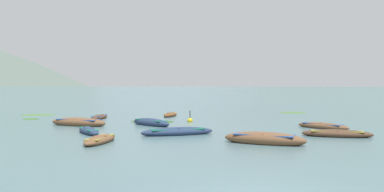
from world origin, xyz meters
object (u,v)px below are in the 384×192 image
object	(u,v)px
rowboat_0	(177,132)
rowboat_9	(99,117)
mooring_buoy	(190,121)
rowboat_2	(100,140)
rowboat_10	(78,122)
rowboat_7	(89,131)
rowboat_8	(323,126)
rowboat_6	(264,139)
rowboat_4	(151,123)
rowboat_5	(337,134)
rowboat_3	(170,115)

from	to	relation	value
rowboat_0	rowboat_9	size ratio (longest dim) A/B	1.19
rowboat_0	mooring_buoy	bearing A→B (deg)	79.38
rowboat_2	rowboat_10	size ratio (longest dim) A/B	0.73
rowboat_7	rowboat_8	xyz separation A→B (m)	(14.08, 1.06, 0.01)
rowboat_6	rowboat_8	bearing A→B (deg)	47.03
rowboat_4	rowboat_0	bearing A→B (deg)	-74.47
rowboat_5	rowboat_0	bearing A→B (deg)	168.88
rowboat_7	rowboat_10	distance (m)	4.60
rowboat_0	rowboat_3	distance (m)	12.80
rowboat_2	rowboat_4	distance (m)	8.11
rowboat_4	rowboat_5	distance (m)	11.86
rowboat_4	rowboat_8	world-z (taller)	rowboat_4
rowboat_0	rowboat_5	world-z (taller)	rowboat_0
rowboat_0	rowboat_7	distance (m)	5.03
rowboat_4	rowboat_10	distance (m)	4.81
rowboat_2	rowboat_5	xyz separation A→B (m)	(12.01, 0.91, 0.01)
rowboat_4	rowboat_6	distance (m)	10.28
rowboat_0	rowboat_4	xyz separation A→B (m)	(-1.46, 5.25, 0.02)
rowboat_3	rowboat_5	world-z (taller)	rowboat_5
rowboat_2	rowboat_3	xyz separation A→B (m)	(3.99, 15.33, -0.01)
rowboat_3	rowboat_9	world-z (taller)	rowboat_9
rowboat_3	rowboat_5	size ratio (longest dim) A/B	0.84
rowboat_0	rowboat_7	size ratio (longest dim) A/B	1.33
rowboat_6	mooring_buoy	distance (m)	11.31
rowboat_3	rowboat_10	distance (m)	9.73
rowboat_5	rowboat_3	bearing A→B (deg)	119.07
rowboat_5	rowboat_7	xyz separation A→B (m)	(-13.11, 2.77, -0.01)
rowboat_4	mooring_buoy	bearing A→B (deg)	37.61
rowboat_2	rowboat_6	bearing A→B (deg)	-8.20
rowboat_9	mooring_buoy	size ratio (longest dim) A/B	3.68
rowboat_0	rowboat_5	size ratio (longest dim) A/B	1.13
rowboat_4	rowboat_5	world-z (taller)	rowboat_4
rowboat_7	rowboat_4	bearing A→B (deg)	49.98
rowboat_7	rowboat_10	xyz separation A→B (m)	(-1.37, 4.39, 0.07)
rowboat_6	rowboat_7	size ratio (longest dim) A/B	1.23
rowboat_0	rowboat_2	xyz separation A→B (m)	(-3.79, -2.53, -0.03)
rowboat_2	rowboat_3	bearing A→B (deg)	75.40
rowboat_0	rowboat_10	xyz separation A→B (m)	(-6.26, 5.54, 0.05)
rowboat_7	rowboat_3	bearing A→B (deg)	66.36
rowboat_9	rowboat_4	bearing A→B (deg)	-53.53
rowboat_0	mooring_buoy	distance (m)	7.57
rowboat_8	rowboat_7	bearing A→B (deg)	-175.69
rowboat_7	rowboat_2	bearing A→B (deg)	-73.24
rowboat_6	rowboat_10	distance (m)	13.57
rowboat_5	rowboat_9	world-z (taller)	rowboat_5
rowboat_0	rowboat_4	distance (m)	5.44
rowboat_0	rowboat_2	bearing A→B (deg)	-146.29
rowboat_3	rowboat_4	xyz separation A→B (m)	(-1.66, -7.56, 0.05)
rowboat_4	rowboat_5	xyz separation A→B (m)	(9.68, -6.86, -0.03)
rowboat_8	rowboat_10	distance (m)	15.80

